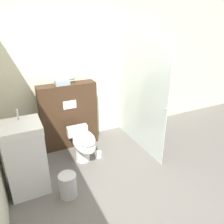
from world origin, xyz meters
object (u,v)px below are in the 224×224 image
at_px(sink_vanity, 26,158).
at_px(toilet, 83,144).
at_px(hair_drier, 70,78).
at_px(waste_bin, 68,185).

bearing_deg(sink_vanity, toilet, 16.72).
xyz_separation_m(toilet, hair_drier, (0.03, 0.58, 0.93)).
relative_size(toilet, hair_drier, 4.08).
xyz_separation_m(toilet, waste_bin, (-0.43, -0.63, -0.16)).
bearing_deg(toilet, hair_drier, 86.77).
bearing_deg(waste_bin, sink_vanity, 138.98).
distance_m(toilet, waste_bin, 0.78).
relative_size(hair_drier, waste_bin, 0.50).
bearing_deg(waste_bin, toilet, 55.99).
distance_m(sink_vanity, waste_bin, 0.66).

